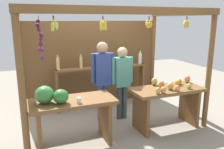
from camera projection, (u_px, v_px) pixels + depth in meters
The scene contains 7 objects.
ground_plane at pixel (109, 119), 5.02m from camera, with size 12.00×12.00×0.00m, color gray.
market_stall at pixel (101, 54), 5.14m from camera, with size 3.48×2.17×2.30m.
fruit_counter_left at pixel (67, 108), 3.80m from camera, with size 1.41×0.64×1.09m.
fruit_counter_right at pixel (167, 97), 4.51m from camera, with size 1.41×0.64×0.96m.
bottle_shelf_unit at pixel (102, 75), 5.58m from camera, with size 2.23×0.22×1.34m.
vendor_man at pixel (103, 74), 4.73m from camera, with size 0.48×0.23×1.67m.
vendor_woman at pixel (122, 77), 4.84m from camera, with size 0.48×0.21×1.56m.
Camera 1 is at (-1.63, -4.37, 2.11)m, focal length 37.06 mm.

